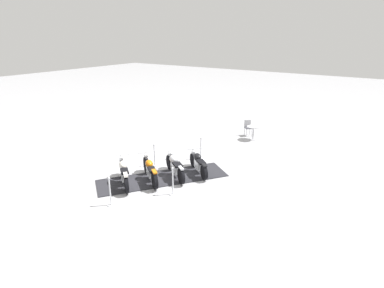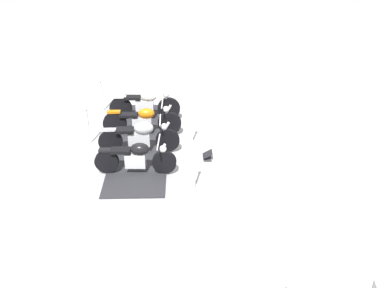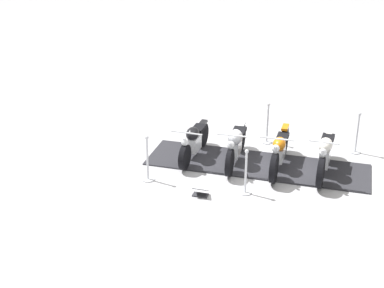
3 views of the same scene
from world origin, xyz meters
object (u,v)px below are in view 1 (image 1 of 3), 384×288
cafe_table (253,130)px  motorcycle_black (198,163)px  motorcycle_copper (150,170)px  stanchion_left_mid (173,185)px  stanchion_right_front (201,152)px  motorcycle_chrome (175,165)px  cafe_chair_near_table (248,127)px  stanchion_left_rear (110,195)px  stanchion_right_mid (154,158)px  info_placard (171,158)px  motorcycle_cream (124,172)px

cafe_table → motorcycle_black: bearing=178.2°
motorcycle_copper → stanchion_left_mid: size_ratio=1.71×
stanchion_right_front → motorcycle_copper: bearing=171.0°
motorcycle_chrome → cafe_chair_near_table: size_ratio=2.02×
cafe_table → cafe_chair_near_table: 0.82m
motorcycle_chrome → stanchion_left_mid: stanchion_left_mid is taller
stanchion_right_front → stanchion_left_rear: stanchion_right_front is taller
stanchion_right_mid → info_placard: 1.05m
motorcycle_cream → info_placard: (3.11, 0.00, -0.45)m
stanchion_left_rear → stanchion_right_front: bearing=-3.4°
stanchion_left_mid → stanchion_left_rear: size_ratio=1.03×
stanchion_left_rear → cafe_table: 9.64m
info_placard → cafe_table: bearing=13.7°
motorcycle_black → info_placard: (0.52, 1.87, -0.39)m
motorcycle_cream → stanchion_right_mid: size_ratio=1.73×
cafe_chair_near_table → info_placard: bearing=-60.3°
motorcycle_cream → cafe_chair_near_table: motorcycle_cream is taller
info_placard → cafe_table: (5.02, -2.05, 0.52)m
stanchion_right_mid → info_placard: stanchion_right_mid is taller
motorcycle_black → motorcycle_cream: (-2.59, 1.87, 0.05)m
stanchion_right_front → cafe_chair_near_table: 4.73m
stanchion_right_front → cafe_chair_near_table: stanchion_right_front is taller
cafe_chair_near_table → motorcycle_chrome: bearing=-47.5°
cafe_table → motorcycle_cream: bearing=165.9°
motorcycle_cream → motorcycle_copper: bearing=-87.6°
stanchion_right_front → info_placard: (-0.88, 1.12, -0.31)m
motorcycle_cream → cafe_chair_near_table: 8.82m
motorcycle_black → stanchion_right_front: (1.40, 0.75, -0.09)m
motorcycle_black → cafe_chair_near_table: bearing=-48.0°
stanchion_left_rear → stanchion_right_mid: bearing=16.0°
stanchion_left_mid → stanchion_left_rear: bearing=144.1°
stanchion_left_mid → cafe_chair_near_table: (8.28, 0.68, 0.15)m
stanchion_left_mid → stanchion_right_mid: 2.92m
motorcycle_chrome → cafe_table: size_ratio=2.37×
stanchion_left_mid → info_placard: (2.69, 2.14, -0.32)m
motorcycle_chrome → motorcycle_cream: motorcycle_cream is taller
motorcycle_cream → stanchion_right_front: bearing=-67.3°
stanchion_left_mid → stanchion_right_mid: size_ratio=1.06×
stanchion_right_front → cafe_table: stanchion_right_front is taller
motorcycle_cream → cafe_table: motorcycle_cream is taller
motorcycle_black → info_placard: motorcycle_black is taller
motorcycle_cream → info_placard: 3.14m
info_placard → cafe_chair_near_table: cafe_chair_near_table is taller
motorcycle_black → stanchion_right_front: size_ratio=1.53×
stanchion_right_front → stanchion_left_rear: 5.43m
motorcycle_chrome → stanchion_left_rear: 3.20m
motorcycle_black → cafe_chair_near_table: (6.11, 0.41, 0.08)m
motorcycle_black → motorcycle_chrome: 1.07m
motorcycle_chrome → motorcycle_cream: size_ratio=1.03×
motorcycle_black → info_placard: size_ratio=4.25×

